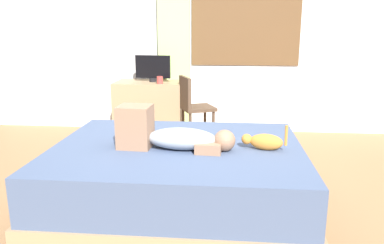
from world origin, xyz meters
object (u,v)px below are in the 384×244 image
(bed, at_px, (178,174))
(chair_by_desk, at_px, (193,105))
(desk, at_px, (150,109))
(tv_monitor, at_px, (153,68))
(cup, at_px, (160,80))
(person_lying, at_px, (170,135))
(cat, at_px, (264,141))

(bed, relative_size, chair_by_desk, 2.43)
(desk, bearing_deg, tv_monitor, 0.00)
(cup, xyz_separation_m, chair_by_desk, (0.44, -0.17, -0.28))
(person_lying, bearing_deg, cup, 102.08)
(bed, relative_size, cup, 21.72)
(person_lying, distance_m, tv_monitor, 2.23)
(bed, bearing_deg, cat, -4.39)
(cup, bearing_deg, tv_monitor, 123.33)
(bed, bearing_deg, cup, 104.15)
(chair_by_desk, bearing_deg, desk, 149.95)
(tv_monitor, relative_size, cup, 4.99)
(desk, relative_size, chair_by_desk, 1.05)
(bed, relative_size, tv_monitor, 4.36)
(cat, bearing_deg, bed, 175.61)
(cat, bearing_deg, cup, 121.32)
(cat, bearing_deg, person_lying, -177.33)
(cat, relative_size, tv_monitor, 0.74)
(bed, height_order, cat, cat)
(cup, bearing_deg, bed, -75.85)
(desk, bearing_deg, chair_by_desk, -30.05)
(tv_monitor, distance_m, cup, 0.26)
(cat, bearing_deg, chair_by_desk, 112.56)
(tv_monitor, distance_m, chair_by_desk, 0.79)
(cat, height_order, desk, desk)
(cup, bearing_deg, desk, 133.47)
(chair_by_desk, bearing_deg, bed, -89.00)
(bed, relative_size, person_lying, 2.22)
(cat, height_order, tv_monitor, tv_monitor)
(tv_monitor, height_order, cup, tv_monitor)
(person_lying, relative_size, tv_monitor, 1.96)
(desk, xyz_separation_m, tv_monitor, (0.06, 0.00, 0.55))
(person_lying, height_order, cat, person_lying)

